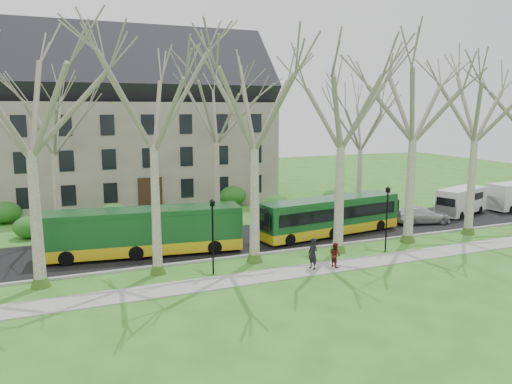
% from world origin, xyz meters
% --- Properties ---
extents(ground, '(120.00, 120.00, 0.00)m').
position_xyz_m(ground, '(0.00, 0.00, 0.00)').
color(ground, '#37661D').
rests_on(ground, ground).
extents(sidewalk, '(70.00, 2.00, 0.06)m').
position_xyz_m(sidewalk, '(0.00, -2.50, 0.03)').
color(sidewalk, gray).
rests_on(sidewalk, ground).
extents(road, '(80.00, 8.00, 0.06)m').
position_xyz_m(road, '(0.00, 5.50, 0.03)').
color(road, black).
rests_on(road, ground).
extents(curb, '(80.00, 0.25, 0.14)m').
position_xyz_m(curb, '(0.00, 1.50, 0.07)').
color(curb, '#A5A39E').
rests_on(curb, ground).
extents(building, '(26.50, 12.20, 16.00)m').
position_xyz_m(building, '(-6.00, 24.00, 8.07)').
color(building, slate).
rests_on(building, ground).
extents(tree_row_verge, '(49.00, 7.00, 14.00)m').
position_xyz_m(tree_row_verge, '(0.00, 0.30, 7.00)').
color(tree_row_verge, gray).
rests_on(tree_row_verge, ground).
extents(tree_row_far, '(33.00, 7.00, 12.00)m').
position_xyz_m(tree_row_far, '(-1.33, 11.00, 6.00)').
color(tree_row_far, gray).
rests_on(tree_row_far, ground).
extents(lamp_row, '(36.22, 0.22, 4.30)m').
position_xyz_m(lamp_row, '(-0.00, -1.00, 2.57)').
color(lamp_row, black).
rests_on(lamp_row, ground).
extents(hedges, '(30.60, 8.60, 2.00)m').
position_xyz_m(hedges, '(-4.67, 14.00, 1.00)').
color(hedges, '#295117').
rests_on(hedges, ground).
extents(bus_lead, '(12.65, 4.10, 3.11)m').
position_xyz_m(bus_lead, '(-8.93, 4.33, 1.61)').
color(bus_lead, '#154C20').
rests_on(bus_lead, road).
extents(bus_follow, '(11.75, 3.95, 2.88)m').
position_xyz_m(bus_follow, '(4.83, 4.22, 1.50)').
color(bus_follow, '#154C20').
rests_on(bus_follow, road).
extents(sedan, '(5.08, 2.86, 1.39)m').
position_xyz_m(sedan, '(13.77, 4.63, 0.75)').
color(sedan, silver).
rests_on(sedan, road).
extents(van_a, '(5.85, 3.65, 2.40)m').
position_xyz_m(van_a, '(19.26, 5.87, 1.26)').
color(van_a, silver).
rests_on(van_a, road).
extents(pedestrian_a, '(0.60, 0.77, 1.86)m').
position_xyz_m(pedestrian_a, '(-0.31, -2.45, 0.99)').
color(pedestrian_a, black).
rests_on(pedestrian_a, sidewalk).
extents(pedestrian_b, '(0.64, 0.78, 1.47)m').
position_xyz_m(pedestrian_b, '(1.11, -2.63, 0.79)').
color(pedestrian_b, '#521712').
rests_on(pedestrian_b, sidewalk).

